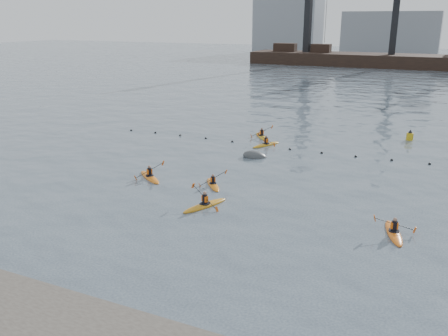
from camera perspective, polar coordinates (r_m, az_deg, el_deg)
The scene contains 12 objects.
ground at distance 25.84m, azimuth -9.43°, elevation -9.39°, with size 400.00×400.00×0.00m, color #384452.
float_line at distance 45.14m, azimuth 6.21°, elevation 2.55°, with size 33.24×0.73×0.24m.
barge_pier at distance 129.91m, azimuth 19.34°, elevation 12.24°, with size 72.00×19.30×29.50m.
skyline at distance 169.49m, azimuth 22.03°, elevation 15.47°, with size 141.00×28.00×22.00m.
kayaker_0 at distance 34.52m, azimuth -1.34°, elevation -1.95°, with size 2.40×2.77×1.24m.
kayaker_1 at distance 30.73m, azimuth -2.31°, elevation -4.44°, with size 2.40×3.63×1.44m.
kayaker_2 at distance 36.55m, azimuth -8.92°, elevation -1.03°, with size 3.25×2.66×1.34m.
kayaker_3 at distance 45.66m, azimuth 5.07°, elevation 2.86°, with size 2.19×3.41×1.22m.
kayaker_4 at distance 28.59m, azimuth 19.74°, elevation -7.27°, with size 2.32×3.54×1.21m.
kayaker_5 at distance 48.89m, azimuth 4.54°, elevation 3.85°, with size 2.60×3.16×1.32m.
mooring_buoy at distance 41.70m, azimuth 3.77°, elevation 1.32°, with size 2.19×1.29×1.09m, color #3B3D40.
nav_buoy at distance 50.96m, azimuth 21.45°, elevation 3.55°, with size 0.68×0.68×1.23m.
Camera 1 is at (13.38, -18.84, 11.57)m, focal length 38.00 mm.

